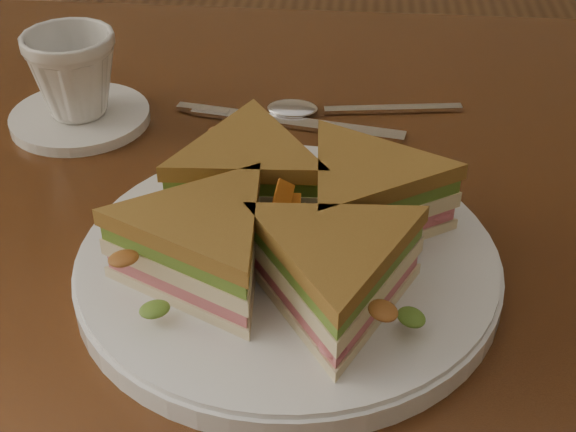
{
  "coord_description": "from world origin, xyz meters",
  "views": [
    {
      "loc": [
        0.02,
        -0.53,
        1.11
      ],
      "look_at": [
        -0.02,
        -0.1,
        0.8
      ],
      "focal_mm": 50.0,
      "sensor_mm": 36.0,
      "label": 1
    }
  ],
  "objects": [
    {
      "name": "spoon",
      "position": [
        -0.01,
        0.14,
        0.75
      ],
      "size": [
        0.18,
        0.04,
        0.01
      ],
      "rotation": [
        0.0,
        0.0,
        0.14
      ],
      "color": "silver",
      "rests_on": "table"
    },
    {
      "name": "crisps_mound",
      "position": [
        -0.02,
        -0.1,
        0.79
      ],
      "size": [
        0.09,
        0.09,
        0.05
      ],
      "primitive_type": null,
      "color": "#C16218",
      "rests_on": "plate"
    },
    {
      "name": "plate",
      "position": [
        -0.02,
        -0.1,
        0.76
      ],
      "size": [
        0.29,
        0.29,
        0.02
      ],
      "primitive_type": "cylinder",
      "color": "white",
      "rests_on": "table"
    },
    {
      "name": "knife",
      "position": [
        -0.04,
        0.12,
        0.75
      ],
      "size": [
        0.21,
        0.05,
        0.0
      ],
      "rotation": [
        0.0,
        0.0,
        -0.17
      ],
      "color": "silver",
      "rests_on": "table"
    },
    {
      "name": "coffee_cup",
      "position": [
        -0.23,
        0.1,
        0.8
      ],
      "size": [
        0.1,
        0.1,
        0.08
      ],
      "primitive_type": "imported",
      "rotation": [
        0.0,
        0.0,
        0.24
      ],
      "color": "white",
      "rests_on": "saucer"
    },
    {
      "name": "sandwich_wedges",
      "position": [
        -0.02,
        -0.1,
        0.8
      ],
      "size": [
        0.29,
        0.29,
        0.06
      ],
      "color": "beige",
      "rests_on": "plate"
    },
    {
      "name": "saucer",
      "position": [
        -0.23,
        0.1,
        0.76
      ],
      "size": [
        0.13,
        0.13,
        0.01
      ],
      "primitive_type": "cylinder",
      "color": "white",
      "rests_on": "table"
    },
    {
      "name": "table",
      "position": [
        0.0,
        0.0,
        0.65
      ],
      "size": [
        1.2,
        0.8,
        0.75
      ],
      "color": "#341A0B",
      "rests_on": "ground"
    }
  ]
}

